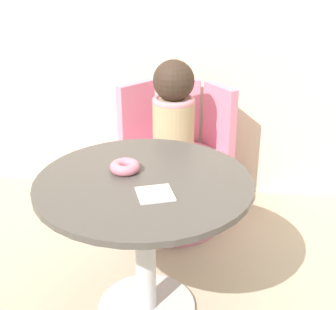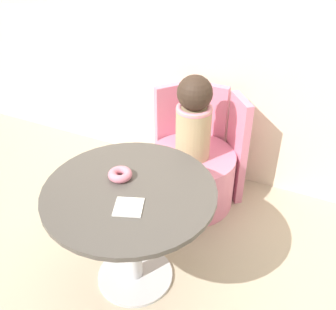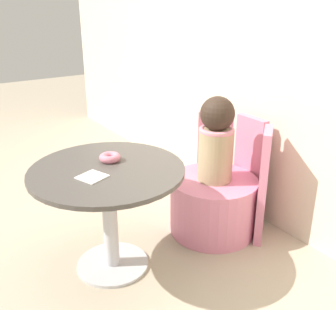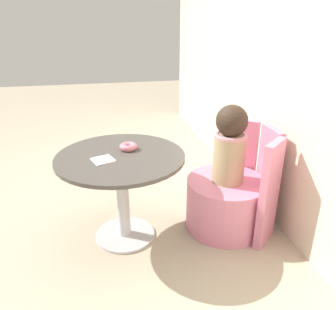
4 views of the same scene
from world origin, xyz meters
name	(u,v)px [view 1 (image 1 of 4)]	position (x,y,z in m)	size (l,w,h in m)	color
ground_plane	(148,302)	(0.00, 0.00, 0.00)	(12.00, 12.00, 0.00)	#B7A88E
round_table	(144,211)	(0.00, -0.04, 0.49)	(0.84, 0.84, 0.63)	silver
tub_chair	(173,190)	(0.03, 0.71, 0.19)	(0.57, 0.57, 0.38)	pink
booth_backrest	(178,144)	(0.03, 0.94, 0.37)	(0.67, 0.25, 0.75)	pink
child_figure	(174,112)	(0.03, 0.71, 0.66)	(0.22, 0.22, 0.55)	tan
donut	(125,167)	(-0.09, 0.03, 0.65)	(0.12, 0.12, 0.04)	pink
paper_napkin	(155,194)	(0.06, -0.15, 0.63)	(0.16, 0.16, 0.01)	white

